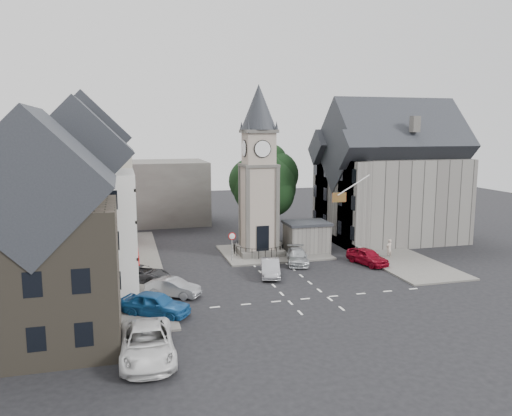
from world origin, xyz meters
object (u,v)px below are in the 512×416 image
object	(u,v)px
stone_shelter	(307,237)
car_west_blue	(156,304)
car_east_red	(367,256)
clock_tower	(259,171)
pedestrian	(389,249)

from	to	relation	value
stone_shelter	car_west_blue	distance (m)	20.64
car_west_blue	stone_shelter	bearing A→B (deg)	-15.33
stone_shelter	car_east_red	world-z (taller)	stone_shelter
clock_tower	stone_shelter	xyz separation A→B (m)	(4.80, -0.49, -6.57)
car_east_red	pedestrian	distance (m)	3.34
clock_tower	stone_shelter	world-z (taller)	clock_tower
car_east_red	car_west_blue	bearing A→B (deg)	-173.23
car_east_red	clock_tower	bearing A→B (deg)	128.74
stone_shelter	pedestrian	bearing A→B (deg)	-32.25
clock_tower	pedestrian	distance (m)	14.36
stone_shelter	clock_tower	bearing A→B (deg)	174.16
car_west_blue	pedestrian	world-z (taller)	pedestrian
stone_shelter	car_east_red	distance (m)	6.82
stone_shelter	car_west_blue	bearing A→B (deg)	-139.12
stone_shelter	car_east_red	bearing A→B (deg)	-56.90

